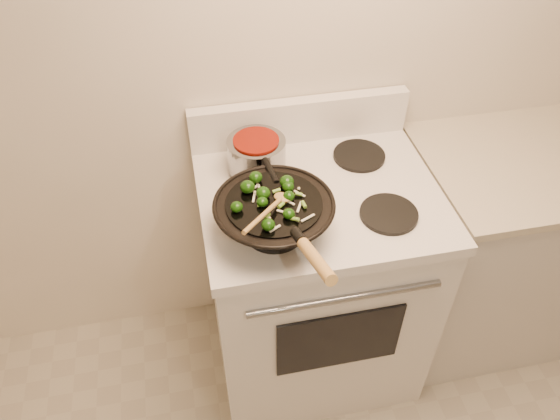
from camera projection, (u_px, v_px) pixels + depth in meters
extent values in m
plane|color=silver|center=(377.00, 28.00, 1.78)|extent=(3.50, 0.00, 3.50)
cube|color=white|center=(314.00, 286.00, 2.09)|extent=(0.76, 0.64, 0.88)
cube|color=white|center=(319.00, 196.00, 1.78)|extent=(0.78, 0.66, 0.04)
cube|color=white|center=(299.00, 120.00, 1.92)|extent=(0.78, 0.05, 0.16)
cylinder|color=gray|center=(345.00, 299.00, 1.62)|extent=(0.60, 0.02, 0.02)
cube|color=black|center=(339.00, 341.00, 1.79)|extent=(0.42, 0.01, 0.28)
cylinder|color=black|center=(274.00, 231.00, 1.63)|extent=(0.18, 0.18, 0.01)
cylinder|color=black|center=(389.00, 214.00, 1.68)|extent=(0.18, 0.18, 0.01)
cylinder|color=black|center=(257.00, 169.00, 1.84)|extent=(0.18, 0.18, 0.01)
cylinder|color=black|center=(359.00, 156.00, 1.89)|extent=(0.18, 0.18, 0.01)
cube|color=silver|center=(511.00, 248.00, 2.24)|extent=(0.85, 0.60, 0.88)
cube|color=beige|center=(548.00, 160.00, 1.93)|extent=(0.88, 0.62, 0.03)
torus|color=black|center=(274.00, 204.00, 1.55)|extent=(0.35, 0.35, 0.01)
cylinder|color=black|center=(274.00, 203.00, 1.55)|extent=(0.28, 0.28, 0.01)
cylinder|color=black|center=(298.00, 237.00, 1.38)|extent=(0.03, 0.06, 0.04)
cylinder|color=#AB8043|center=(316.00, 261.00, 1.27)|extent=(0.05, 0.19, 0.08)
ellipsoid|color=#113508|center=(289.00, 214.00, 1.49)|extent=(0.03, 0.03, 0.03)
cylinder|color=#59842F|center=(292.00, 215.00, 1.50)|extent=(0.02, 0.02, 0.01)
ellipsoid|color=#113508|center=(289.00, 196.00, 1.55)|extent=(0.03, 0.03, 0.03)
ellipsoid|color=#113508|center=(256.00, 177.00, 1.61)|extent=(0.04, 0.04, 0.03)
ellipsoid|color=#113508|center=(268.00, 225.00, 1.46)|extent=(0.04, 0.04, 0.03)
cylinder|color=#59842F|center=(272.00, 226.00, 1.47)|extent=(0.02, 0.02, 0.02)
ellipsoid|color=#113508|center=(248.00, 187.00, 1.57)|extent=(0.04, 0.04, 0.04)
ellipsoid|color=#113508|center=(237.00, 207.00, 1.51)|extent=(0.04, 0.04, 0.03)
ellipsoid|color=#113508|center=(288.00, 186.00, 1.58)|extent=(0.04, 0.04, 0.03)
cylinder|color=#59842F|center=(292.00, 188.00, 1.58)|extent=(0.01, 0.02, 0.01)
ellipsoid|color=#113508|center=(263.00, 193.00, 1.55)|extent=(0.04, 0.04, 0.04)
ellipsoid|color=#113508|center=(262.00, 202.00, 1.53)|extent=(0.03, 0.03, 0.03)
ellipsoid|color=#113508|center=(287.00, 182.00, 1.59)|extent=(0.04, 0.04, 0.04)
cylinder|color=#59842F|center=(291.00, 184.00, 1.60)|extent=(0.02, 0.02, 0.01)
cube|color=white|center=(250.00, 184.00, 1.60)|extent=(0.02, 0.04, 0.00)
cube|color=white|center=(283.00, 212.00, 1.52)|extent=(0.03, 0.03, 0.00)
cube|color=white|center=(299.00, 207.00, 1.53)|extent=(0.03, 0.04, 0.00)
cube|color=white|center=(261.00, 193.00, 1.57)|extent=(0.04, 0.01, 0.00)
cube|color=white|center=(260.00, 188.00, 1.59)|extent=(0.01, 0.04, 0.00)
cube|color=white|center=(254.00, 197.00, 1.56)|extent=(0.02, 0.05, 0.00)
cube|color=white|center=(255.00, 187.00, 1.59)|extent=(0.03, 0.02, 0.00)
cube|color=white|center=(259.00, 198.00, 1.56)|extent=(0.01, 0.04, 0.00)
cube|color=white|center=(299.00, 194.00, 1.57)|extent=(0.03, 0.03, 0.00)
cube|color=white|center=(288.00, 201.00, 1.55)|extent=(0.04, 0.04, 0.00)
cube|color=white|center=(308.00, 218.00, 1.50)|extent=(0.04, 0.03, 0.00)
cube|color=white|center=(275.00, 229.00, 1.47)|extent=(0.04, 0.02, 0.00)
cylinder|color=#699B32|center=(304.00, 205.00, 1.53)|extent=(0.02, 0.01, 0.01)
cylinder|color=#699B32|center=(277.00, 191.00, 1.57)|extent=(0.01, 0.02, 0.01)
cylinder|color=#699B32|center=(285.00, 196.00, 1.56)|extent=(0.03, 0.01, 0.02)
cylinder|color=#699B32|center=(299.00, 194.00, 1.56)|extent=(0.03, 0.02, 0.01)
cylinder|color=#699B32|center=(268.00, 216.00, 1.50)|extent=(0.02, 0.02, 0.02)
cylinder|color=#699B32|center=(261.00, 205.00, 1.53)|extent=(0.02, 0.02, 0.01)
cylinder|color=#699B32|center=(295.00, 219.00, 1.49)|extent=(0.02, 0.02, 0.01)
cylinder|color=#699B32|center=(281.00, 205.00, 1.53)|extent=(0.03, 0.02, 0.01)
sphere|color=beige|center=(299.00, 189.00, 1.59)|extent=(0.01, 0.01, 0.01)
sphere|color=beige|center=(293.00, 196.00, 1.56)|extent=(0.01, 0.01, 0.01)
sphere|color=beige|center=(269.00, 218.00, 1.50)|extent=(0.01, 0.01, 0.01)
ellipsoid|color=#AB8043|center=(282.00, 197.00, 1.55)|extent=(0.06, 0.06, 0.01)
cylinder|color=#AB8043|center=(264.00, 214.00, 1.46)|extent=(0.15, 0.17, 0.06)
cylinder|color=gray|center=(257.00, 154.00, 1.80)|extent=(0.19, 0.19, 0.11)
cylinder|color=#6B0E05|center=(256.00, 140.00, 1.76)|extent=(0.15, 0.15, 0.01)
cylinder|color=black|center=(270.00, 171.00, 1.66)|extent=(0.03, 0.12, 0.02)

